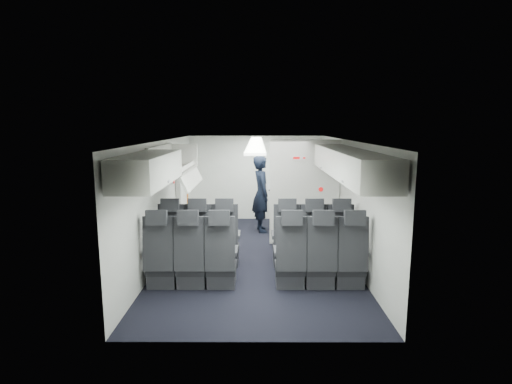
{
  "coord_description": "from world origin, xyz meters",
  "views": [
    {
      "loc": [
        0.02,
        -7.17,
        2.44
      ],
      "look_at": [
        0.0,
        0.4,
        1.15
      ],
      "focal_mm": 28.0,
      "sensor_mm": 36.0,
      "label": 1
    }
  ],
  "objects_px": {
    "flight_attendant": "(261,194)",
    "boarding_door": "(182,192)",
    "seat_row_mid": "(256,261)",
    "seat_row_front": "(256,244)",
    "galley_unit": "(294,184)",
    "carry_on_bag": "(168,162)"
  },
  "relations": [
    {
      "from": "seat_row_mid",
      "to": "carry_on_bag",
      "type": "distance_m",
      "value": 2.19
    },
    {
      "from": "flight_attendant",
      "to": "boarding_door",
      "type": "bearing_deg",
      "value": 87.42
    },
    {
      "from": "seat_row_mid",
      "to": "galley_unit",
      "type": "bearing_deg",
      "value": 77.12
    },
    {
      "from": "seat_row_front",
      "to": "seat_row_mid",
      "type": "height_order",
      "value": "same"
    },
    {
      "from": "boarding_door",
      "to": "carry_on_bag",
      "type": "xyz_separation_m",
      "value": [
        0.19,
        -2.15,
        0.87
      ]
    },
    {
      "from": "flight_attendant",
      "to": "carry_on_bag",
      "type": "xyz_separation_m",
      "value": [
        -1.57,
        -2.39,
        0.95
      ]
    },
    {
      "from": "boarding_door",
      "to": "flight_attendant",
      "type": "xyz_separation_m",
      "value": [
        1.76,
        0.24,
        -0.08
      ]
    },
    {
      "from": "seat_row_front",
      "to": "boarding_door",
      "type": "bearing_deg",
      "value": 128.16
    },
    {
      "from": "seat_row_front",
      "to": "boarding_door",
      "type": "xyz_separation_m",
      "value": [
        -1.64,
        2.09,
        0.55
      ]
    },
    {
      "from": "galley_unit",
      "to": "seat_row_front",
      "type": "bearing_deg",
      "value": -106.28
    },
    {
      "from": "boarding_door",
      "to": "carry_on_bag",
      "type": "height_order",
      "value": "carry_on_bag"
    },
    {
      "from": "seat_row_mid",
      "to": "flight_attendant",
      "type": "distance_m",
      "value": 3.26
    },
    {
      "from": "seat_row_front",
      "to": "flight_attendant",
      "type": "relative_size",
      "value": 1.9
    },
    {
      "from": "boarding_door",
      "to": "seat_row_mid",
      "type": "bearing_deg",
      "value": -61.23
    },
    {
      "from": "seat_row_front",
      "to": "seat_row_mid",
      "type": "bearing_deg",
      "value": -90.0
    },
    {
      "from": "seat_row_mid",
      "to": "carry_on_bag",
      "type": "height_order",
      "value": "carry_on_bag"
    },
    {
      "from": "carry_on_bag",
      "to": "flight_attendant",
      "type": "bearing_deg",
      "value": 47.75
    },
    {
      "from": "galley_unit",
      "to": "boarding_door",
      "type": "distance_m",
      "value": 2.84
    },
    {
      "from": "seat_row_front",
      "to": "seat_row_mid",
      "type": "xyz_separation_m",
      "value": [
        0.0,
        -0.9,
        0.0
      ]
    },
    {
      "from": "seat_row_front",
      "to": "seat_row_mid",
      "type": "distance_m",
      "value": 0.9
    },
    {
      "from": "boarding_door",
      "to": "flight_attendant",
      "type": "height_order",
      "value": "boarding_door"
    },
    {
      "from": "galley_unit",
      "to": "carry_on_bag",
      "type": "height_order",
      "value": "carry_on_bag"
    }
  ]
}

